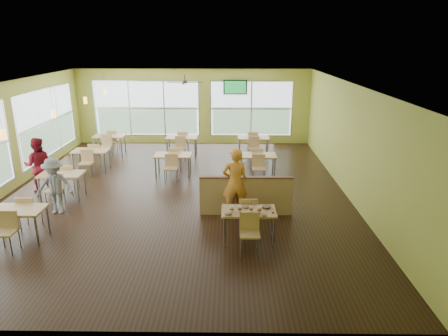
{
  "coord_description": "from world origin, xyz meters",
  "views": [
    {
      "loc": [
        1.56,
        -11.13,
        4.35
      ],
      "look_at": [
        1.42,
        -0.84,
        1.04
      ],
      "focal_mm": 32.0,
      "sensor_mm": 36.0,
      "label": 1
    }
  ],
  "objects": [
    {
      "name": "window_bays",
      "position": [
        -2.65,
        3.08,
        1.48
      ],
      "size": [
        9.24,
        10.24,
        2.38
      ],
      "color": "white",
      "rests_on": "room"
    },
    {
      "name": "tv_backwall",
      "position": [
        1.8,
        5.9,
        2.45
      ],
      "size": [
        1.0,
        0.07,
        0.6
      ],
      "color": "black",
      "rests_on": "wall_back"
    },
    {
      "name": "patron_grey",
      "position": [
        -2.95,
        -1.52,
        0.75
      ],
      "size": [
        0.99,
        0.59,
        1.5
      ],
      "primitive_type": "imported",
      "rotation": [
        0.0,
        0.0,
        0.03
      ],
      "color": "slate",
      "rests_on": "floor"
    },
    {
      "name": "cup_blue",
      "position": [
        1.62,
        -3.08,
        0.82
      ],
      "size": [
        0.1,
        0.1,
        0.35
      ],
      "color": "white",
      "rests_on": "main_table"
    },
    {
      "name": "ketchup_cup",
      "position": [
        2.52,
        -3.14,
        0.76
      ],
      "size": [
        0.06,
        0.06,
        0.02
      ],
      "primitive_type": "cylinder",
      "color": "#AD191D",
      "rests_on": "main_table"
    },
    {
      "name": "dining_tables",
      "position": [
        -1.05,
        1.71,
        0.63
      ],
      "size": [
        6.92,
        8.72,
        0.87
      ],
      "color": "tan",
      "rests_on": "floor"
    },
    {
      "name": "half_wall_divider",
      "position": [
        2.0,
        -1.55,
        0.52
      ],
      "size": [
        2.4,
        0.14,
        1.04
      ],
      "color": "tan",
      "rests_on": "floor"
    },
    {
      "name": "main_table",
      "position": [
        2.0,
        -3.0,
        0.63
      ],
      "size": [
        1.22,
        1.52,
        0.87
      ],
      "color": "tan",
      "rests_on": "floor"
    },
    {
      "name": "cup_red_far",
      "position": [
        2.22,
        -3.12,
        0.83
      ],
      "size": [
        0.11,
        0.11,
        0.38
      ],
      "color": "white",
      "rests_on": "main_table"
    },
    {
      "name": "room",
      "position": [
        0.0,
        0.0,
        1.6
      ],
      "size": [
        12.0,
        12.04,
        3.2
      ],
      "color": "black",
      "rests_on": "ground"
    },
    {
      "name": "man_plaid",
      "position": [
        1.71,
        -1.63,
        0.91
      ],
      "size": [
        0.71,
        0.51,
        1.82
      ],
      "primitive_type": "imported",
      "rotation": [
        0.0,
        0.0,
        3.26
      ],
      "color": "#F4541B",
      "rests_on": "floor"
    },
    {
      "name": "food_basket",
      "position": [
        2.4,
        -2.86,
        0.78
      ],
      "size": [
        0.21,
        0.21,
        0.05
      ],
      "color": "black",
      "rests_on": "main_table"
    },
    {
      "name": "wrapper_mid",
      "position": [
        1.94,
        -2.86,
        0.77
      ],
      "size": [
        0.19,
        0.17,
        0.04
      ],
      "primitive_type": "ellipsoid",
      "rotation": [
        0.0,
        0.0,
        -0.09
      ],
      "color": "#8F6645",
      "rests_on": "main_table"
    },
    {
      "name": "cup_yellow",
      "position": [
        1.8,
        -3.06,
        0.82
      ],
      "size": [
        0.1,
        0.1,
        0.36
      ],
      "color": "white",
      "rests_on": "main_table"
    },
    {
      "name": "ceiling_fan",
      "position": [
        -0.0,
        3.0,
        2.95
      ],
      "size": [
        1.25,
        1.25,
        0.29
      ],
      "color": "#2D2119",
      "rests_on": "ceiling"
    },
    {
      "name": "patron_maroon",
      "position": [
        -4.08,
        0.01,
        0.83
      ],
      "size": [
        0.93,
        0.8,
        1.66
      ],
      "primitive_type": "imported",
      "rotation": [
        0.0,
        0.0,
        3.38
      ],
      "color": "maroon",
      "rests_on": "floor"
    },
    {
      "name": "wrapper_right",
      "position": [
        2.31,
        -3.29,
        0.77
      ],
      "size": [
        0.15,
        0.14,
        0.03
      ],
      "primitive_type": "ellipsoid",
      "rotation": [
        0.0,
        0.0,
        -0.2
      ],
      "color": "#8F6645",
      "rests_on": "main_table"
    },
    {
      "name": "wrapper_left",
      "position": [
        1.55,
        -3.24,
        0.77
      ],
      "size": [
        0.19,
        0.18,
        0.04
      ],
      "primitive_type": "ellipsoid",
      "rotation": [
        0.0,
        0.0,
        0.17
      ],
      "color": "#8F6645",
      "rests_on": "main_table"
    },
    {
      "name": "pendant_lights",
      "position": [
        -3.2,
        0.68,
        2.45
      ],
      "size": [
        0.11,
        7.31,
        0.86
      ],
      "color": "#2D2119",
      "rests_on": "ceiling"
    },
    {
      "name": "cup_red_near",
      "position": [
        2.05,
        -3.06,
        0.81
      ],
      "size": [
        0.09,
        0.09,
        0.32
      ],
      "color": "white",
      "rests_on": "main_table"
    }
  ]
}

